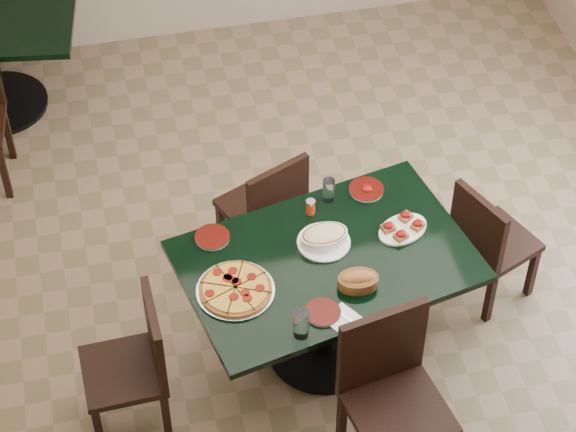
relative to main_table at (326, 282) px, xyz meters
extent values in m
plane|color=brown|center=(-0.11, 0.28, -0.57)|extent=(5.50, 5.50, 0.00)
cube|color=black|center=(0.00, 0.00, 0.16)|extent=(1.61, 1.22, 0.04)
cylinder|color=black|center=(0.00, 0.00, -0.21)|extent=(0.12, 0.12, 0.71)
cylinder|color=black|center=(0.00, 0.00, -0.55)|extent=(0.62, 0.62, 0.03)
cube|color=black|center=(-0.20, 0.76, -0.17)|extent=(0.52, 0.52, 0.04)
cube|color=black|center=(-0.12, 0.60, 0.07)|extent=(0.38, 0.20, 0.42)
cube|color=black|center=(-0.11, 0.98, -0.38)|extent=(0.05, 0.05, 0.38)
cube|color=black|center=(0.02, 0.68, -0.38)|extent=(0.05, 0.05, 0.38)
cube|color=black|center=(-0.42, 0.85, -0.38)|extent=(0.05, 0.05, 0.38)
cube|color=black|center=(-0.28, 0.54, -0.38)|extent=(0.05, 0.05, 0.38)
cube|color=black|center=(0.17, -0.78, -0.10)|extent=(0.53, 0.53, 0.04)
cube|color=black|center=(0.13, -0.58, 0.16)|extent=(0.45, 0.13, 0.49)
cube|color=black|center=(-0.06, -0.62, -0.35)|extent=(0.05, 0.05, 0.45)
cube|color=black|center=(0.32, -0.55, -0.35)|extent=(0.05, 0.05, 0.45)
cube|color=black|center=(1.03, 0.22, -0.17)|extent=(0.51, 0.51, 0.04)
cube|color=black|center=(0.87, 0.16, 0.05)|extent=(0.19, 0.37, 0.41)
cube|color=black|center=(1.25, 0.14, -0.38)|extent=(0.05, 0.05, 0.37)
cube|color=black|center=(0.95, 0.01, -0.38)|extent=(0.05, 0.05, 0.37)
cube|color=black|center=(1.12, 0.44, -0.38)|extent=(0.05, 0.05, 0.37)
cube|color=black|center=(0.82, 0.31, -0.38)|extent=(0.05, 0.05, 0.37)
cube|color=black|center=(-1.09, -0.22, -0.16)|extent=(0.42, 0.42, 0.04)
cube|color=black|center=(-0.91, -0.22, 0.08)|extent=(0.06, 0.40, 0.43)
cube|color=black|center=(-1.27, -0.06, -0.37)|extent=(0.04, 0.04, 0.39)
cube|color=black|center=(-0.93, -0.05, -0.37)|extent=(0.04, 0.04, 0.39)
cube|color=black|center=(-1.26, -0.40, -0.37)|extent=(0.04, 0.04, 0.39)
cube|color=black|center=(-0.91, -0.39, -0.37)|extent=(0.04, 0.04, 0.39)
cube|color=black|center=(-1.64, 1.58, -0.36)|extent=(0.04, 0.04, 0.41)
cube|color=black|center=(-1.60, 1.94, -0.36)|extent=(0.04, 0.04, 0.41)
cylinder|color=silver|center=(-0.49, -0.12, 0.19)|extent=(0.39, 0.39, 0.01)
cylinder|color=brown|center=(-0.49, -0.12, 0.20)|extent=(0.36, 0.36, 0.02)
cylinder|color=gold|center=(-0.49, -0.12, 0.21)|extent=(0.32, 0.32, 0.01)
cylinder|color=white|center=(0.01, 0.11, 0.19)|extent=(0.27, 0.27, 0.01)
ellipsoid|color=beige|center=(0.01, 0.11, 0.25)|extent=(0.23, 0.16, 0.04)
ellipsoid|color=#AC622F|center=(0.11, -0.21, 0.24)|extent=(0.18, 0.10, 0.07)
cylinder|color=white|center=(-0.10, -0.34, 0.19)|extent=(0.17, 0.17, 0.01)
cylinder|color=#3D0704|center=(-0.10, -0.34, 0.19)|extent=(0.18, 0.18, 0.00)
cylinder|color=white|center=(0.32, 0.43, 0.19)|extent=(0.18, 0.18, 0.01)
cylinder|color=#3D0704|center=(0.32, 0.43, 0.19)|extent=(0.19, 0.19, 0.00)
ellipsoid|color=#910707|center=(0.32, 0.43, 0.20)|extent=(0.06, 0.06, 0.03)
cylinder|color=white|center=(-0.54, 0.26, 0.19)|extent=(0.18, 0.18, 0.01)
cylinder|color=#3D0704|center=(-0.54, 0.26, 0.19)|extent=(0.18, 0.18, 0.00)
cube|color=white|center=(-0.02, -0.40, 0.18)|extent=(0.21, 0.21, 0.00)
cube|color=silver|center=(0.00, -0.40, 0.19)|extent=(0.09, 0.12, 0.00)
cylinder|color=white|center=(0.11, 0.41, 0.25)|extent=(0.06, 0.06, 0.14)
cylinder|color=white|center=(-0.23, -0.44, 0.26)|extent=(0.07, 0.07, 0.16)
cylinder|color=red|center=(-0.01, 0.33, 0.22)|extent=(0.05, 0.05, 0.08)
cylinder|color=silver|center=(-0.01, 0.33, 0.26)|extent=(0.05, 0.05, 0.01)
camera|label=1|loc=(-1.00, -3.65, 4.40)|focal=70.00mm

